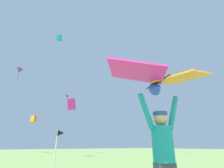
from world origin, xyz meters
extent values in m
cylinder|color=teal|center=(0.10, 0.39, 1.10)|extent=(0.43, 0.43, 0.56)
sphere|color=tan|center=(0.10, 0.39, 1.49)|extent=(0.23, 0.23, 0.23)
cylinder|color=#1E47AD|center=(0.10, 0.39, 1.59)|extent=(0.31, 0.31, 0.05)
cylinder|color=teal|center=(0.35, 0.31, 1.61)|extent=(0.29, 0.17, 0.62)
cylinder|color=teal|center=(-0.15, 0.48, 1.61)|extent=(0.29, 0.17, 0.62)
cylinder|color=black|center=(0.10, 0.39, 2.16)|extent=(0.27, 0.75, 0.02)
cube|color=orange|center=(0.50, 0.14, 2.25)|extent=(1.00, 0.88, 0.22)
cube|color=#DB2393|center=(-0.38, 0.43, 2.25)|extent=(1.20, 1.19, 0.22)
cone|color=blue|center=(0.10, 0.39, 2.06)|extent=(0.29, 0.27, 0.24)
cone|color=red|center=(11.64, 34.09, 11.14)|extent=(0.97, 0.91, 0.68)
cylinder|color=maroon|center=(11.64, 34.09, 10.35)|extent=(0.03, 0.03, 1.02)
cone|color=purple|center=(1.04, 29.07, 12.79)|extent=(1.26, 1.23, 0.99)
cylinder|color=#602387|center=(1.04, 29.07, 11.71)|extent=(0.04, 0.04, 1.40)
cube|color=orange|center=(4.80, 31.09, 5.38)|extent=(1.06, 1.33, 1.41)
cube|color=#19B2AD|center=(5.43, 24.11, 18.16)|extent=(1.01, 1.15, 1.25)
cube|color=#DB2393|center=(5.23, 16.26, 5.33)|extent=(1.21, 1.11, 1.37)
cylinder|color=silver|center=(0.05, 5.22, 0.82)|extent=(0.04, 0.04, 1.64)
cone|color=black|center=(0.19, 5.22, 1.52)|extent=(0.28, 0.24, 0.24)
camera|label=1|loc=(-2.34, -1.54, 1.07)|focal=28.17mm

